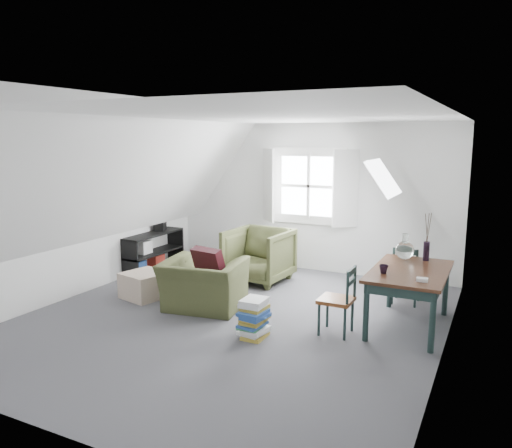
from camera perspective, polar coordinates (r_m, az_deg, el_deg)
The scene contains 24 objects.
floor at distance 6.40m, azimuth -2.88°, elevation -10.84°, with size 5.50×5.50×0.00m, color #4A4A4F.
ceiling at distance 5.99m, azimuth -3.09°, elevation 12.13°, with size 5.50×5.50×0.00m, color white.
wall_back at distance 8.55m, azimuth 6.12°, elevation 3.01°, with size 5.00×5.00×0.00m, color silver.
wall_front at distance 3.97m, azimuth -22.96°, elevation -5.68°, with size 5.00×5.00×0.00m, color silver.
wall_left at distance 7.61m, azimuth -19.62°, elevation 1.64°, with size 5.50×5.50×0.00m, color silver.
wall_right at distance 5.33m, azimuth 21.16°, elevation -1.75°, with size 5.50×5.50×0.00m, color silver.
slope_left at distance 6.90m, azimuth -14.35°, elevation 5.51°, with size 5.50×5.50×0.00m, color white.
slope_right at distance 5.42m, azimuth 11.45°, elevation 4.52°, with size 5.50×5.50×0.00m, color white.
dormer_window at distance 8.46m, azimuth 5.96°, elevation 4.30°, with size 1.71×0.35×1.30m.
skylight at distance 6.68m, azimuth 14.37°, elevation 5.12°, with size 0.55×0.75×0.04m, color white.
armchair_near at distance 6.81m, azimuth -5.97°, elevation -9.58°, with size 1.02×0.89×0.66m, color #3E4325.
armchair_far at distance 8.01m, azimuth 0.29°, elevation -6.55°, with size 0.91×0.93×0.85m, color #3E4325.
throw_pillow at distance 6.77m, azimuth -5.37°, elevation -4.60°, with size 0.46×0.13×0.46m, color #390F17.
ottoman at distance 7.35m, azimuth -12.58°, elevation -6.82°, with size 0.55×0.55×0.37m, color #BCA590.
dining_table at distance 6.24m, azimuth 17.17°, elevation -5.85°, with size 0.86×1.43×0.71m.
demijohn at distance 6.64m, azimuth 16.63°, elevation -2.83°, with size 0.24×0.24×0.33m.
vase_twigs at distance 6.70m, azimuth 18.89°, elevation -2.84°, with size 0.08×0.09×0.61m.
cup at distance 5.97m, azimuth 14.36°, elevation -5.47°, with size 0.11×0.11×0.10m, color black.
paper_box at distance 5.75m, azimuth 18.45°, elevation -6.06°, with size 0.12×0.08×0.04m, color white.
dining_chair_far at distance 7.16m, azimuth 16.78°, elevation -5.49°, with size 0.38×0.38×0.80m.
dining_chair_near at distance 5.90m, azimuth 9.47°, elevation -8.47°, with size 0.38×0.38×0.80m.
media_shelf at distance 8.74m, azimuth -11.98°, elevation -3.36°, with size 0.43×1.28×0.66m.
electronics_box at distance 8.88m, azimuth -10.91°, elevation -0.21°, with size 0.17×0.24×0.19m, color black.
magazine_stack at distance 5.79m, azimuth -0.23°, elevation -10.73°, with size 0.34×0.40×0.45m.
Camera 1 is at (2.95, -5.21, 2.26)m, focal length 35.00 mm.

